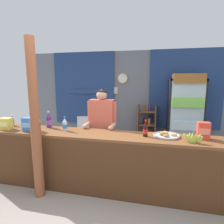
% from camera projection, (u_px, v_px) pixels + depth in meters
% --- Properties ---
extents(ground_plane, '(7.55, 7.55, 0.00)m').
position_uv_depth(ground_plane, '(117.00, 171.00, 3.68)').
color(ground_plane, gray).
extents(back_wall_curtained, '(5.63, 0.22, 2.52)m').
position_uv_depth(back_wall_curtained, '(130.00, 97.00, 5.09)').
color(back_wall_curtained, slate).
rests_on(back_wall_curtained, ground).
extents(stall_counter, '(4.22, 0.56, 0.93)m').
position_uv_depth(stall_counter, '(104.00, 158.00, 2.87)').
color(stall_counter, brown).
rests_on(stall_counter, ground).
extents(timber_post, '(0.17, 0.15, 2.36)m').
position_uv_depth(timber_post, '(35.00, 124.00, 2.71)').
color(timber_post, '#995133').
rests_on(timber_post, ground).
extents(drink_fridge, '(0.77, 0.72, 1.91)m').
position_uv_depth(drink_fridge, '(185.00, 111.00, 4.35)').
color(drink_fridge, black).
rests_on(drink_fridge, ground).
extents(bottle_shelf_rack, '(0.48, 0.28, 1.14)m').
position_uv_depth(bottle_shelf_rack, '(146.00, 125.00, 4.84)').
color(bottle_shelf_rack, brown).
rests_on(bottle_shelf_rack, ground).
extents(plastic_lawn_chair, '(0.53, 0.53, 0.86)m').
position_uv_depth(plastic_lawn_chair, '(85.00, 132.00, 4.64)').
color(plastic_lawn_chair, silver).
rests_on(plastic_lawn_chair, ground).
extents(shopkeeper, '(0.55, 0.42, 1.60)m').
position_uv_depth(shopkeeper, '(102.00, 122.00, 3.45)').
color(shopkeeper, '#28282D').
rests_on(shopkeeper, ground).
extents(soda_bottle_grape_soda, '(0.09, 0.09, 0.30)m').
position_uv_depth(soda_bottle_grape_soda, '(49.00, 120.00, 3.32)').
color(soda_bottle_grape_soda, '#56286B').
rests_on(soda_bottle_grape_soda, stall_counter).
extents(soda_bottle_water, '(0.08, 0.08, 0.24)m').
position_uv_depth(soda_bottle_water, '(65.00, 125.00, 3.12)').
color(soda_bottle_water, silver).
rests_on(soda_bottle_water, stall_counter).
extents(soda_bottle_orange_soda, '(0.06, 0.06, 0.21)m').
position_uv_depth(soda_bottle_orange_soda, '(12.00, 121.00, 3.46)').
color(soda_bottle_orange_soda, orange).
rests_on(soda_bottle_orange_soda, stall_counter).
extents(soda_bottle_cola, '(0.07, 0.07, 0.25)m').
position_uv_depth(soda_bottle_cola, '(145.00, 129.00, 2.79)').
color(soda_bottle_cola, black).
rests_on(soda_bottle_cola, stall_counter).
extents(snack_box_biscuit, '(0.22, 0.16, 0.23)m').
position_uv_depth(snack_box_biscuit, '(30.00, 124.00, 3.10)').
color(snack_box_biscuit, '#3D75B7').
rests_on(snack_box_biscuit, stall_counter).
extents(snack_box_instant_noodle, '(0.19, 0.15, 0.19)m').
position_uv_depth(snack_box_instant_noodle, '(6.00, 124.00, 3.21)').
color(snack_box_instant_noodle, '#EAD14C').
rests_on(snack_box_instant_noodle, stall_counter).
extents(snack_box_crackers, '(0.16, 0.12, 0.25)m').
position_uv_depth(snack_box_crackers, '(203.00, 131.00, 2.67)').
color(snack_box_crackers, '#E5422D').
rests_on(snack_box_crackers, stall_counter).
extents(pastry_tray, '(0.39, 0.39, 0.07)m').
position_uv_depth(pastry_tray, '(166.00, 135.00, 2.80)').
color(pastry_tray, '#BCBCC1').
rests_on(pastry_tray, stall_counter).
extents(banana_bunch, '(0.27, 0.06, 0.16)m').
position_uv_depth(banana_bunch, '(193.00, 139.00, 2.50)').
color(banana_bunch, '#B7C647').
rests_on(banana_bunch, stall_counter).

